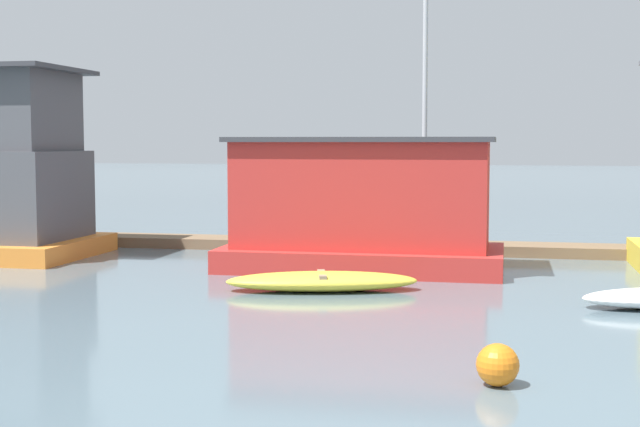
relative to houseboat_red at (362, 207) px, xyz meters
name	(u,v)px	position (x,y,z in m)	size (l,w,h in m)	color
ground_plane	(328,265)	(-0.98, 0.60, -1.54)	(200.00, 200.00, 0.00)	slate
dock_walkway	(349,245)	(-0.98, 3.70, -1.39)	(33.80, 1.41, 0.30)	brown
houseboat_red	(362,207)	(0.00, 0.00, 0.00)	(6.85, 3.30, 6.84)	red
dinghy_yellow	(322,281)	(-0.32, -3.32, -1.34)	(4.24, 2.20, 0.41)	yellow
buoy_orange	(498,365)	(3.40, -10.07, -1.27)	(0.56, 0.56, 0.56)	orange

